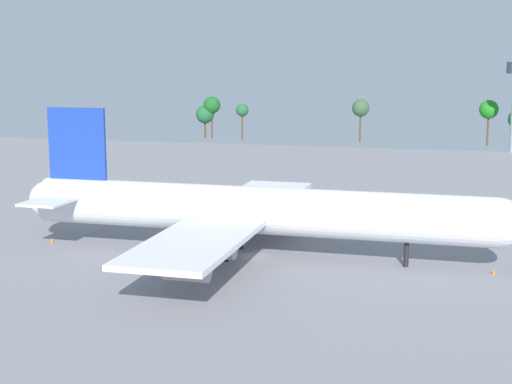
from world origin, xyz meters
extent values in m
plane|color=gray|center=(0.00, 0.00, 0.00)|extent=(287.08, 287.08, 0.00)
cylinder|color=silver|center=(0.00, 0.00, 6.72)|extent=(65.67, 6.67, 6.67)
sphere|color=silver|center=(32.83, 0.00, 6.72)|extent=(6.53, 6.53, 6.53)
sphere|color=silver|center=(-32.83, 0.00, 6.72)|extent=(5.67, 5.67, 5.67)
cube|color=#19389E|center=(-27.58, 0.00, 15.39)|extent=(9.19, 0.50, 10.67)
cube|color=silver|center=(-28.89, -5.30, 7.72)|extent=(5.91, 10.00, 0.36)
cube|color=silver|center=(-28.89, 5.30, 7.72)|extent=(5.91, 10.00, 0.36)
cube|color=silver|center=(-3.28, -15.89, 5.72)|extent=(11.16, 27.78, 0.70)
cube|color=silver|center=(-3.28, 15.89, 5.72)|extent=(11.16, 27.78, 0.70)
cylinder|color=gray|center=(-2.28, -11.72, 3.97)|extent=(5.33, 2.80, 2.80)
cylinder|color=gray|center=(-2.28, -22.00, 3.97)|extent=(5.33, 2.80, 2.80)
cylinder|color=gray|center=(-2.28, 11.72, 3.97)|extent=(5.33, 2.80, 2.80)
cylinder|color=gray|center=(-2.28, 22.00, 3.97)|extent=(5.33, 2.80, 2.80)
cylinder|color=black|center=(21.01, 0.00, 1.69)|extent=(0.70, 0.70, 3.39)
cylinder|color=black|center=(-3.28, -3.67, 1.69)|extent=(0.70, 0.70, 3.39)
cylinder|color=black|center=(-3.28, 3.67, 1.69)|extent=(0.70, 0.70, 3.39)
cube|color=#B21E19|center=(-29.51, 42.22, 1.44)|extent=(2.52, 2.57, 1.95)
cube|color=#B21E19|center=(-28.04, 40.05, 1.15)|extent=(3.30, 3.72, 1.36)
cylinder|color=black|center=(-28.70, 42.73, 0.47)|extent=(0.76, 0.93, 0.94)
cylinder|color=black|center=(-30.29, 41.66, 0.47)|extent=(0.76, 0.93, 0.94)
cylinder|color=black|center=(-26.87, 40.04, 0.47)|extent=(0.76, 0.93, 0.94)
cylinder|color=black|center=(-28.46, 38.96, 0.47)|extent=(0.76, 0.93, 0.94)
cube|color=silver|center=(7.16, 35.94, 1.44)|extent=(2.14, 2.42, 2.00)
cube|color=white|center=(4.94, 35.39, 0.93)|extent=(3.31, 2.71, 0.99)
cylinder|color=black|center=(7.41, 34.84, 0.44)|extent=(0.92, 0.48, 0.88)
cylinder|color=black|center=(6.87, 37.03, 0.44)|extent=(0.92, 0.48, 0.88)
cylinder|color=black|center=(4.65, 34.15, 0.44)|extent=(0.92, 0.48, 0.88)
cylinder|color=black|center=(4.11, 36.34, 0.44)|extent=(0.92, 0.48, 0.88)
cube|color=#333338|center=(-3.61, 39.00, 1.50)|extent=(2.80, 2.80, 2.09)
cube|color=#2D5193|center=(-5.43, 40.86, 1.12)|extent=(3.77, 3.79, 1.33)
cylinder|color=black|center=(-4.43, 38.25, 0.45)|extent=(0.84, 0.84, 0.91)
cylinder|color=black|center=(-2.84, 39.81, 0.45)|extent=(0.84, 0.84, 0.91)
cylinder|color=black|center=(-6.69, 40.55, 0.45)|extent=(0.84, 0.84, 0.91)
cylinder|color=black|center=(-5.10, 42.11, 0.45)|extent=(0.84, 0.84, 0.91)
cone|color=orange|center=(32.30, -0.82, 0.37)|extent=(0.52, 0.52, 0.75)
cone|color=orange|center=(-32.30, -0.48, 0.42)|extent=(0.59, 0.59, 0.85)
cylinder|color=#51381E|center=(-62.48, 160.03, 3.40)|extent=(0.79, 0.79, 6.79)
sphere|color=#1E5B31|center=(-62.48, 160.03, 8.81)|extent=(6.72, 6.72, 6.72)
cylinder|color=#51381E|center=(-59.77, 160.03, 5.19)|extent=(0.59, 0.59, 10.38)
sphere|color=#1A5920|center=(-59.77, 160.03, 12.28)|extent=(6.31, 6.31, 6.31)
cylinder|color=#51381E|center=(-48.12, 160.03, 4.61)|extent=(0.63, 0.63, 9.22)
sphere|color=#225D33|center=(-48.12, 160.03, 10.62)|extent=(4.65, 4.65, 4.65)
cylinder|color=#51381E|center=(-5.07, 160.03, 5.11)|extent=(0.61, 0.61, 10.21)
sphere|color=#365535|center=(-5.07, 160.03, 12.04)|extent=(6.07, 6.07, 6.07)
cylinder|color=#51381E|center=(37.74, 160.03, 5.15)|extent=(0.64, 0.64, 10.30)
sphere|color=#1D7F1F|center=(37.74, 160.03, 12.20)|extent=(6.32, 6.32, 6.32)
camera|label=1|loc=(26.32, -98.13, 26.99)|focal=51.55mm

